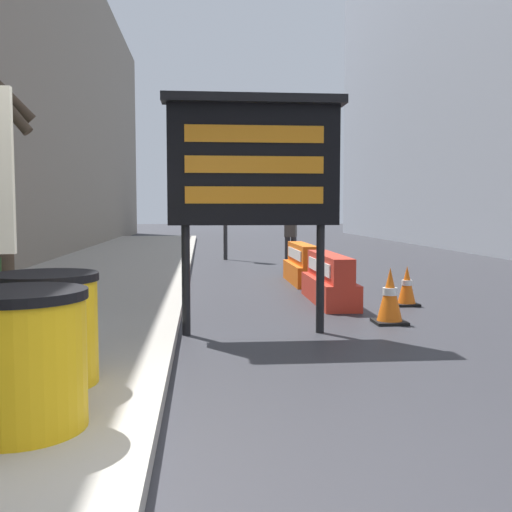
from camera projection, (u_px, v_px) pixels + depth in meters
The scene contains 10 objects.
ground_plane at pixel (149, 488), 3.21m from camera, with size 120.00×120.00×0.00m, color #2D2D33.
barrel_drum_foreground at pixel (21, 359), 3.65m from camera, with size 0.81×0.81×0.86m.
barrel_drum_middle at pixel (46, 328), 4.61m from camera, with size 0.81×0.81×0.86m.
message_board at pixel (254, 163), 7.02m from camera, with size 2.13×0.36×2.81m.
jersey_barrier_red_striped at pixel (329, 281), 9.58m from camera, with size 0.54×2.12×0.78m.
jersey_barrier_orange_far at pixel (302, 266), 12.17m from camera, with size 0.50×2.01×0.80m.
traffic_cone_near at pixel (407, 286), 9.28m from camera, with size 0.35×0.35×0.62m.
traffic_cone_mid at pixel (390, 296), 7.82m from camera, with size 0.41×0.41×0.74m.
traffic_light_near_curb at pixel (225, 174), 17.58m from camera, with size 0.28×0.44×3.48m.
pedestrian_worker at pixel (291, 229), 14.66m from camera, with size 0.37×0.50×1.71m.
Camera 1 is at (0.29, -3.14, 1.49)m, focal length 42.00 mm.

